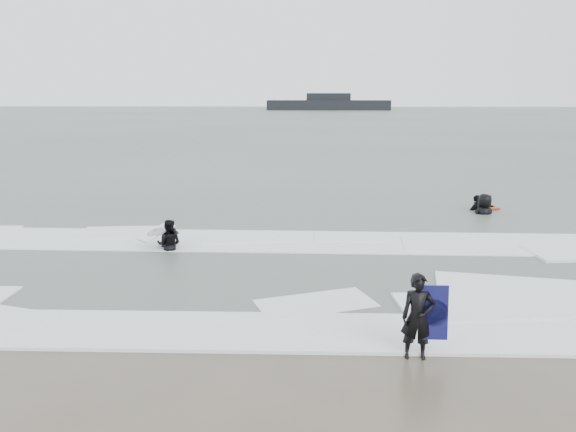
{
  "coord_description": "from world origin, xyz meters",
  "views": [
    {
      "loc": [
        0.74,
        -10.76,
        4.62
      ],
      "look_at": [
        0.0,
        5.0,
        1.1
      ],
      "focal_mm": 35.0,
      "sensor_mm": 36.0,
      "label": 1
    }
  ],
  "objects_px": {
    "vessel_horizon": "(328,104)",
    "surfer_right_near": "(477,211)",
    "surfer_right_far": "(484,215)",
    "surfer_centre": "(416,357)",
    "surfer_breaker": "(170,248)",
    "surfer_wading": "(169,251)"
  },
  "relations": [
    {
      "from": "surfer_right_far",
      "to": "vessel_horizon",
      "type": "distance_m",
      "value": 119.72
    },
    {
      "from": "vessel_horizon",
      "to": "surfer_breaker",
      "type": "bearing_deg",
      "value": -93.5
    },
    {
      "from": "surfer_wading",
      "to": "surfer_right_near",
      "type": "height_order",
      "value": "surfer_right_near"
    },
    {
      "from": "surfer_centre",
      "to": "vessel_horizon",
      "type": "relative_size",
      "value": 0.05
    },
    {
      "from": "surfer_centre",
      "to": "vessel_horizon",
      "type": "height_order",
      "value": "vessel_horizon"
    },
    {
      "from": "vessel_horizon",
      "to": "surfer_centre",
      "type": "bearing_deg",
      "value": -90.65
    },
    {
      "from": "surfer_centre",
      "to": "surfer_right_near",
      "type": "height_order",
      "value": "surfer_right_near"
    },
    {
      "from": "surfer_breaker",
      "to": "surfer_centre",
      "type": "bearing_deg",
      "value": -97.21
    },
    {
      "from": "surfer_wading",
      "to": "vessel_horizon",
      "type": "xyz_separation_m",
      "value": [
        7.56,
        125.15,
        1.52
      ]
    },
    {
      "from": "surfer_centre",
      "to": "surfer_breaker",
      "type": "bearing_deg",
      "value": 133.78
    },
    {
      "from": "surfer_right_near",
      "to": "vessel_horizon",
      "type": "relative_size",
      "value": 0.06
    },
    {
      "from": "vessel_horizon",
      "to": "surfer_wading",
      "type": "bearing_deg",
      "value": -93.46
    },
    {
      "from": "surfer_centre",
      "to": "surfer_wading",
      "type": "relative_size",
      "value": 1.04
    },
    {
      "from": "surfer_centre",
      "to": "surfer_breaker",
      "type": "height_order",
      "value": "surfer_centre"
    },
    {
      "from": "vessel_horizon",
      "to": "surfer_right_near",
      "type": "bearing_deg",
      "value": -88.5
    },
    {
      "from": "surfer_centre",
      "to": "surfer_right_near",
      "type": "distance_m",
      "value": 13.54
    },
    {
      "from": "surfer_breaker",
      "to": "surfer_wading",
      "type": "bearing_deg",
      "value": -128.19
    },
    {
      "from": "surfer_right_far",
      "to": "surfer_right_near",
      "type": "bearing_deg",
      "value": -107.13
    },
    {
      "from": "surfer_wading",
      "to": "vessel_horizon",
      "type": "bearing_deg",
      "value": -92.98
    },
    {
      "from": "surfer_breaker",
      "to": "surfer_right_near",
      "type": "bearing_deg",
      "value": -20.4
    },
    {
      "from": "surfer_wading",
      "to": "surfer_breaker",
      "type": "height_order",
      "value": "surfer_breaker"
    },
    {
      "from": "surfer_right_far",
      "to": "vessel_horizon",
      "type": "xyz_separation_m",
      "value": [
        -3.16,
        119.67,
        1.52
      ]
    }
  ]
}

